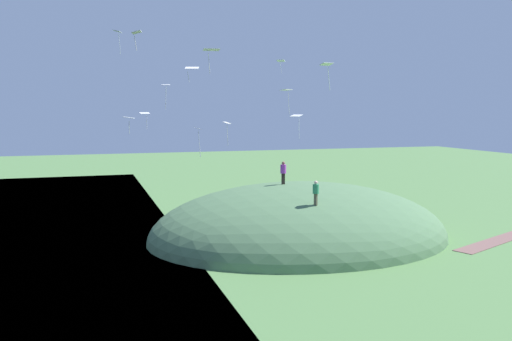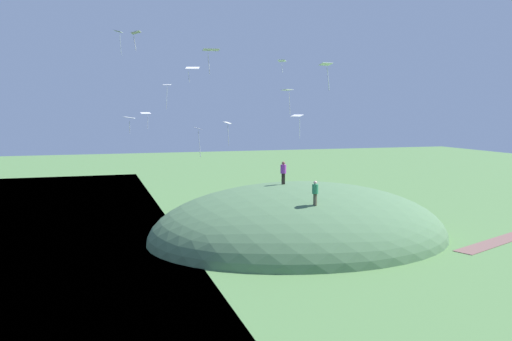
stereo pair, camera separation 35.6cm
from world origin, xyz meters
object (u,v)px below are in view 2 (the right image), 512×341
(kite_4, at_px, (297,117))
(kite_11, at_px, (228,125))
(kite_1, at_px, (136,33))
(kite_7, at_px, (129,118))
(kite_0, at_px, (167,88))
(kite_2, at_px, (326,66))
(kite_10, at_px, (119,33))
(kite_8, at_px, (287,91))
(kite_12, at_px, (211,51))
(person_near_shore, at_px, (315,190))
(person_on_hilltop, at_px, (283,170))
(kite_5, at_px, (146,114))
(kite_3, at_px, (192,68))
(kite_6, at_px, (282,61))
(kite_9, at_px, (198,131))

(kite_4, bearing_deg, kite_11, 147.73)
(kite_1, distance_m, kite_7, 9.25)
(kite_0, xyz_separation_m, kite_1, (-3.41, -12.22, 2.62))
(kite_2, height_order, kite_10, kite_10)
(kite_1, xyz_separation_m, kite_8, (13.34, 10.14, -2.89))
(kite_8, distance_m, kite_12, 12.07)
(person_near_shore, height_order, kite_10, kite_10)
(person_on_hilltop, distance_m, kite_5, 12.95)
(kite_1, xyz_separation_m, kite_3, (4.89, 8.40, -1.29))
(kite_0, bearing_deg, kite_6, 2.23)
(person_near_shore, distance_m, kite_3, 14.61)
(person_on_hilltop, xyz_separation_m, kite_1, (-10.43, -3.03, 8.80))
(kite_5, xyz_separation_m, kite_8, (11.75, -1.47, 1.92))
(kite_4, relative_size, kite_9, 0.92)
(person_near_shore, xyz_separation_m, kite_5, (-9.08, 13.80, 4.72))
(kite_7, bearing_deg, kite_12, -50.46)
(kite_7, bearing_deg, kite_8, 10.24)
(kite_7, bearing_deg, kite_3, 7.77)
(kite_4, height_order, kite_5, kite_5)
(kite_1, distance_m, kite_10, 11.70)
(kite_11, bearing_deg, kite_2, -77.90)
(person_on_hilltop, bearing_deg, kite_2, -87.63)
(person_near_shore, height_order, kite_2, kite_2)
(kite_4, height_order, kite_9, kite_4)
(kite_5, xyz_separation_m, kite_7, (-1.58, -3.88, -0.27))
(kite_2, relative_size, kite_3, 1.38)
(kite_0, distance_m, kite_12, 10.72)
(kite_2, distance_m, kite_9, 10.23)
(kite_5, relative_size, kite_9, 0.65)
(person_near_shore, distance_m, kite_6, 17.81)
(kite_7, bearing_deg, person_near_shore, -42.95)
(kite_5, relative_size, kite_7, 1.10)
(kite_6, height_order, kite_10, kite_10)
(kite_8, bearing_deg, kite_0, 168.13)
(kite_12, bearing_deg, person_on_hilltop, 12.63)
(kite_3, xyz_separation_m, kite_4, (8.34, -0.92, -3.75))
(kite_1, height_order, kite_12, kite_1)
(person_on_hilltop, bearing_deg, kite_12, -171.44)
(kite_9, bearing_deg, kite_4, 21.91)
(kite_1, distance_m, kite_5, 12.67)
(person_near_shore, relative_size, kite_11, 0.76)
(kite_1, relative_size, kite_6, 0.98)
(person_near_shore, height_order, kite_5, kite_5)
(person_near_shore, bearing_deg, kite_6, -35.09)
(kite_0, height_order, kite_6, kite_6)
(kite_0, bearing_deg, kite_10, -170.55)
(kite_8, bearing_deg, kite_10, 173.97)
(kite_12, bearing_deg, kite_5, 108.71)
(kite_5, xyz_separation_m, kite_6, (12.17, 1.02, 4.66))
(person_near_shore, height_order, kite_6, kite_6)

